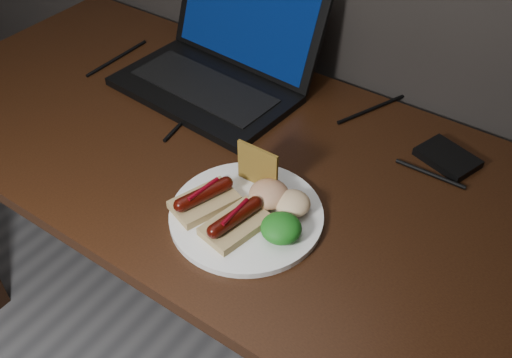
% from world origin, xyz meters
% --- Properties ---
extents(desk, '(1.40, 0.70, 0.75)m').
position_xyz_m(desk, '(0.00, 1.38, 0.66)').
color(desk, '#32190C').
rests_on(desk, ground).
extents(laptop, '(0.43, 0.35, 0.25)m').
position_xyz_m(laptop, '(-0.11, 1.57, 0.81)').
color(laptop, black).
rests_on(laptop, desk).
extents(hard_drive, '(0.13, 0.11, 0.02)m').
position_xyz_m(hard_drive, '(0.43, 1.60, 0.76)').
color(hard_drive, black).
rests_on(hard_drive, desk).
extents(desk_cables, '(0.88, 0.46, 0.01)m').
position_xyz_m(desk_cables, '(0.03, 1.54, 0.75)').
color(desk_cables, black).
rests_on(desk_cables, desk).
extents(plate, '(0.28, 0.28, 0.01)m').
position_xyz_m(plate, '(0.20, 1.24, 0.76)').
color(plate, white).
rests_on(plate, desk).
extents(bread_sausage_left, '(0.10, 0.13, 0.04)m').
position_xyz_m(bread_sausage_left, '(0.12, 1.22, 0.78)').
color(bread_sausage_left, tan).
rests_on(bread_sausage_left, plate).
extents(bread_sausage_center, '(0.09, 0.13, 0.04)m').
position_xyz_m(bread_sausage_center, '(0.20, 1.20, 0.78)').
color(bread_sausage_center, tan).
rests_on(bread_sausage_center, plate).
extents(crispbread, '(0.09, 0.01, 0.08)m').
position_xyz_m(crispbread, '(0.17, 1.32, 0.80)').
color(crispbread, '#AB852F').
rests_on(crispbread, plate).
extents(salad_greens, '(0.07, 0.07, 0.04)m').
position_xyz_m(salad_greens, '(0.28, 1.23, 0.78)').
color(salad_greens, '#125711').
rests_on(salad_greens, plate).
extents(salsa_mound, '(0.07, 0.07, 0.04)m').
position_xyz_m(salsa_mound, '(0.21, 1.29, 0.78)').
color(salsa_mound, '#A41F10').
rests_on(salsa_mound, plate).
extents(coleslaw_mound, '(0.06, 0.06, 0.04)m').
position_xyz_m(coleslaw_mound, '(0.26, 1.29, 0.78)').
color(coleslaw_mound, beige).
rests_on(coleslaw_mound, plate).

